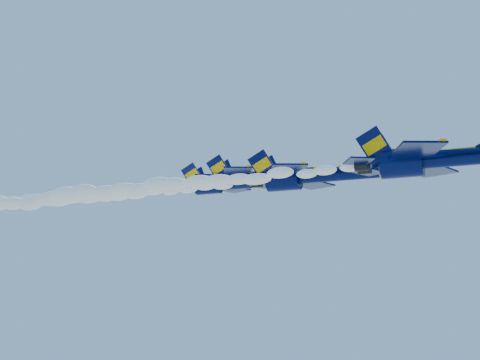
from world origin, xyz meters
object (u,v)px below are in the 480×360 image
at_px(jet_second, 314,176).
at_px(jet_fourth, 230,183).
at_px(jet_third, 261,177).
at_px(jet_lead, 442,158).

xyz_separation_m(jet_second, jet_fourth, (-19.13, 21.69, 4.80)).
distance_m(jet_third, jet_fourth, 13.32).
relative_size(jet_lead, jet_second, 1.04).
bearing_deg(jet_third, jet_fourth, 130.78).
height_order(jet_second, jet_third, jet_third).
xyz_separation_m(jet_third, jet_fourth, (-8.62, 10.00, 1.74)).
bearing_deg(jet_fourth, jet_third, -49.22).
distance_m(jet_second, jet_fourth, 29.32).
height_order(jet_lead, jet_second, jet_second).
bearing_deg(jet_fourth, jet_lead, -41.47).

